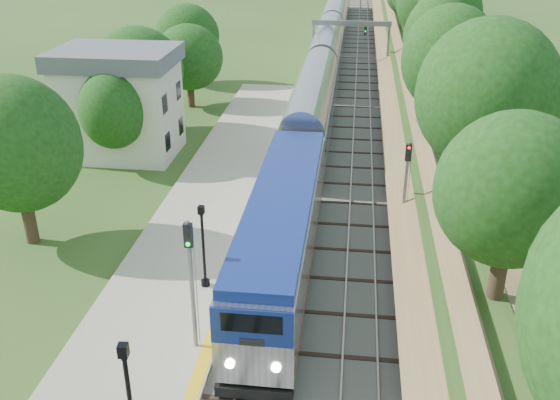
# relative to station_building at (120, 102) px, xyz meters

# --- Properties ---
(trackbed) EXTENTS (9.50, 170.00, 0.28)m
(trackbed) POSITION_rel_station_building_xyz_m (16.00, 30.00, -4.02)
(trackbed) COLOR #4C4944
(trackbed) RESTS_ON ground
(platform) EXTENTS (6.40, 68.00, 0.38)m
(platform) POSITION_rel_station_building_xyz_m (8.80, -14.00, -3.90)
(platform) COLOR gray
(platform) RESTS_ON ground
(yellow_stripe) EXTENTS (0.55, 68.00, 0.01)m
(yellow_stripe) POSITION_rel_station_building_xyz_m (11.65, -14.00, -3.70)
(yellow_stripe) COLOR gold
(yellow_stripe) RESTS_ON platform
(embankment) EXTENTS (10.64, 170.00, 11.70)m
(embankment) POSITION_rel_station_building_xyz_m (24.35, 30.00, -2.14)
(embankment) COLOR brown
(embankment) RESTS_ON ground
(station_building) EXTENTS (8.60, 6.60, 8.00)m
(station_building) POSITION_rel_station_building_xyz_m (0.00, 0.00, 0.00)
(station_building) COLOR white
(station_building) RESTS_ON ground
(signal_gantry) EXTENTS (8.40, 0.38, 6.20)m
(signal_gantry) POSITION_rel_station_building_xyz_m (16.47, 24.99, 0.73)
(signal_gantry) COLOR slate
(signal_gantry) RESTS_ON ground
(trees_behind_platform) EXTENTS (7.82, 53.32, 7.21)m
(trees_behind_platform) POSITION_rel_station_building_xyz_m (2.83, -9.33, 0.44)
(trees_behind_platform) COLOR #332316
(trees_behind_platform) RESTS_ON ground
(train) EXTENTS (3.07, 102.15, 4.51)m
(train) POSITION_rel_station_building_xyz_m (14.00, 25.00, -1.77)
(train) COLOR black
(train) RESTS_ON trackbed
(lamppost_far) EXTENTS (0.43, 0.43, 4.31)m
(lamppost_far) POSITION_rel_station_building_xyz_m (10.44, -17.74, -1.79)
(lamppost_far) COLOR black
(lamppost_far) RESTS_ON platform
(signal_platform) EXTENTS (0.35, 0.27, 5.90)m
(signal_platform) POSITION_rel_station_building_xyz_m (11.10, -22.30, -0.08)
(signal_platform) COLOR slate
(signal_platform) RESTS_ON platform
(signal_farside) EXTENTS (0.32, 0.25, 5.85)m
(signal_farside) POSITION_rel_station_building_xyz_m (20.20, -11.47, -0.40)
(signal_farside) COLOR slate
(signal_farside) RESTS_ON ground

